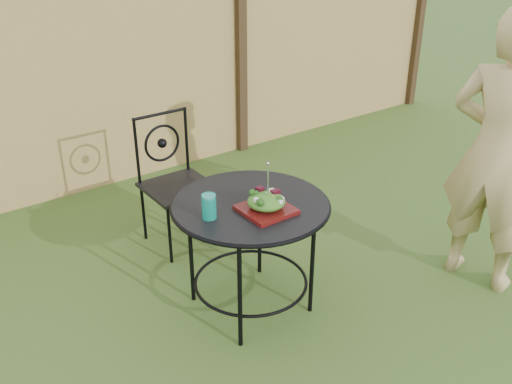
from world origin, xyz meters
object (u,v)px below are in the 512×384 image
(patio_table, at_px, (251,224))
(patio_chair, at_px, (174,178))
(diner, at_px, (499,154))
(salad_plate, at_px, (266,210))

(patio_table, relative_size, patio_chair, 0.97)
(patio_chair, xyz_separation_m, diner, (1.38, -1.61, 0.39))
(patio_table, xyz_separation_m, salad_plate, (0.01, -0.14, 0.15))
(patio_table, height_order, diner, diner)
(patio_table, distance_m, salad_plate, 0.20)
(patio_table, relative_size, salad_plate, 3.42)
(patio_table, xyz_separation_m, patio_chair, (0.03, 0.98, -0.08))
(diner, height_order, salad_plate, diner)
(patio_chair, height_order, diner, diner)
(patio_table, height_order, patio_chair, patio_chair)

